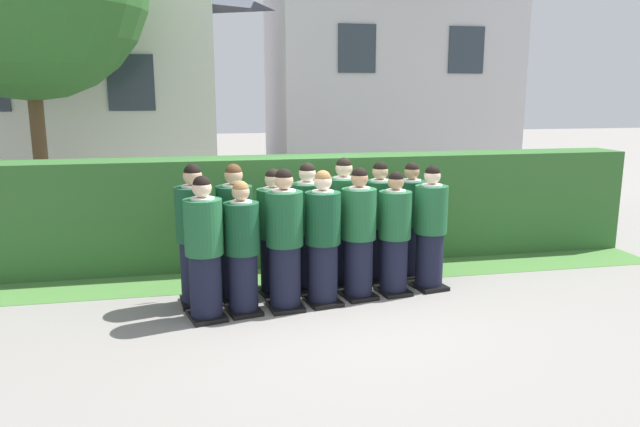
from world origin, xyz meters
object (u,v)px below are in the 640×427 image
Objects in this scene: student_front_row_0 at (204,252)px; student_front_row_6 at (430,231)px; student_rear_row_0 at (195,238)px; student_front_row_2 at (285,243)px; student_front_row_4 at (359,236)px; student_rear_row_2 at (274,235)px; student_rear_row_5 at (379,225)px; student_front_row_1 at (242,251)px; student_rear_row_3 at (308,230)px; student_rear_row_6 at (410,223)px; student_rear_row_4 at (343,225)px; student_rear_row_1 at (235,236)px; student_front_row_3 at (323,241)px; student_front_row_5 at (395,236)px.

student_front_row_6 is (2.86, 0.50, -0.01)m from student_front_row_0.
student_rear_row_0 reaches higher than student_front_row_0.
student_front_row_2 is 0.97m from student_front_row_4.
student_rear_row_5 reaches higher than student_rear_row_2.
student_rear_row_0 reaches higher than student_front_row_1.
student_front_row_1 is (0.42, 0.10, -0.04)m from student_front_row_0.
student_rear_row_0 is 1.03× the size of student_rear_row_3.
student_front_row_1 is at bearing -158.54° from student_rear_row_6.
student_front_row_1 is 0.91× the size of student_rear_row_4.
student_front_row_3 is at bearing -19.63° from student_rear_row_1.
student_rear_row_1 is at bearing 56.57° from student_front_row_0.
student_rear_row_3 reaches higher than student_rear_row_5.
student_front_row_3 is at bearing -42.16° from student_rear_row_2.
student_front_row_4 is 1.06m from student_rear_row_2.
student_front_row_1 is 0.99× the size of student_front_row_5.
student_rear_row_5 is at bearing 93.76° from student_front_row_5.
student_rear_row_6 is (2.88, 0.51, -0.05)m from student_rear_row_0.
student_front_row_2 is 1.05× the size of student_rear_row_6.
student_rear_row_2 is (0.49, 0.11, -0.04)m from student_rear_row_1.
student_rear_row_1 is (-1.01, 0.36, 0.03)m from student_front_row_3.
student_rear_row_0 is 1.01× the size of student_rear_row_1.
student_rear_row_5 is (1.01, 0.18, -0.02)m from student_rear_row_3.
student_front_row_4 is 1.50m from student_rear_row_1.
student_front_row_3 is at bearing -11.28° from student_rear_row_0.
student_rear_row_3 is (1.40, 0.25, -0.02)m from student_rear_row_0.
student_front_row_2 is (0.92, 0.15, 0.02)m from student_front_row_0.
student_front_row_0 is 2.50m from student_rear_row_5.
student_front_row_3 is 1.51m from student_rear_row_0.
student_front_row_4 is (0.95, 0.20, -0.02)m from student_front_row_2.
student_front_row_5 is (0.96, 0.19, -0.03)m from student_front_row_3.
student_rear_row_5 is (2.31, 0.94, -0.00)m from student_front_row_0.
student_front_row_0 reaches higher than student_front_row_5.
student_rear_row_0 is at bearing -172.38° from student_rear_row_1.
student_front_row_4 is 0.96× the size of student_rear_row_0.
student_rear_row_1 is 0.99× the size of student_rear_row_4.
student_front_row_2 is at bearing -19.70° from student_rear_row_0.
student_front_row_2 is 1.60m from student_rear_row_5.
student_rear_row_5 is (-0.04, 0.54, 0.03)m from student_front_row_5.
student_front_row_0 is at bearing -170.11° from student_front_row_6.
student_front_row_1 is 0.97× the size of student_rear_row_2.
student_front_row_4 is 0.49m from student_front_row_5.
student_rear_row_5 reaches higher than student_front_row_1.
student_rear_row_3 is (0.39, 0.61, -0.01)m from student_front_row_2.
student_rear_row_3 is (-1.04, 0.36, 0.05)m from student_front_row_5.
student_front_row_3 is 0.98m from student_front_row_5.
student_rear_row_1 is 2.44m from student_rear_row_6.
student_rear_row_1 is at bearing 178.27° from student_front_row_6.
student_rear_row_5 is at bearing 22.14° from student_front_row_0.
student_front_row_0 is at bearing -167.11° from student_front_row_1.
student_rear_row_1 is at bearing 171.42° from student_front_row_4.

